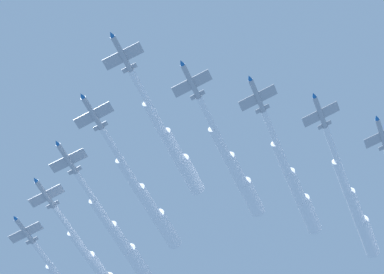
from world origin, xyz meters
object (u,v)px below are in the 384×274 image
at_px(jet_starboard_mid, 120,238).
at_px(jet_starboard_outer, 99,268).
at_px(jet_starboard_inner, 149,203).
at_px(jet_port_mid, 296,187).
at_px(jet_port_outer, 356,208).
at_px(jet_port_inner, 236,170).
at_px(jet_lead, 173,147).

xyz_separation_m(jet_starboard_mid, jet_starboard_outer, (12.59, -8.32, 2.21)).
bearing_deg(jet_starboard_inner, jet_port_mid, -152.99).
bearing_deg(jet_starboard_mid, jet_starboard_outer, -33.48).
distance_m(jet_starboard_inner, jet_starboard_outer, 29.82).
height_order(jet_port_mid, jet_starboard_outer, jet_starboard_outer).
xyz_separation_m(jet_starboard_inner, jet_port_outer, (-39.12, -30.38, 3.46)).
bearing_deg(jet_starboard_inner, jet_port_inner, -174.73).
distance_m(jet_starboard_inner, jet_port_outer, 49.65).
distance_m(jet_port_inner, jet_port_mid, 16.02).
bearing_deg(jet_port_mid, jet_starboard_outer, 0.21).
xyz_separation_m(jet_port_inner, jet_port_outer, (-17.02, -28.34, 2.94)).
relative_size(jet_port_mid, jet_port_outer, 0.91).
distance_m(jet_lead, jet_starboard_outer, 45.67).
bearing_deg(jet_starboard_mid, jet_port_inner, 171.91).
bearing_deg(jet_port_inner, jet_port_outer, -120.98).
bearing_deg(jet_port_outer, jet_lead, 56.65).
distance_m(jet_lead, jet_port_outer, 47.95).
xyz_separation_m(jet_port_inner, jet_starboard_mid, (34.97, -4.97, -0.19)).
bearing_deg(jet_starboard_inner, jet_starboard_mid, -28.58).
xyz_separation_m(jet_starboard_inner, jet_starboard_outer, (25.45, -15.34, 2.55)).
relative_size(jet_lead, jet_port_outer, 0.86).
relative_size(jet_starboard_mid, jet_port_outer, 0.89).
xyz_separation_m(jet_starboard_mid, jet_port_outer, (-51.98, -23.37, 3.13)).
bearing_deg(jet_port_outer, jet_port_inner, 59.02).
relative_size(jet_port_mid, jet_starboard_mid, 1.02).
xyz_separation_m(jet_lead, jet_port_mid, (-17.73, -25.21, -0.21)).
bearing_deg(jet_starboard_outer, jet_port_inner, 164.38).
xyz_separation_m(jet_lead, jet_starboard_inner, (12.76, -9.67, -2.71)).
xyz_separation_m(jet_port_mid, jet_port_outer, (-8.63, -14.84, 0.96)).
height_order(jet_port_inner, jet_starboard_mid, jet_port_inner).
distance_m(jet_lead, jet_starboard_inner, 16.24).
relative_size(jet_lead, jet_starboard_mid, 0.97).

